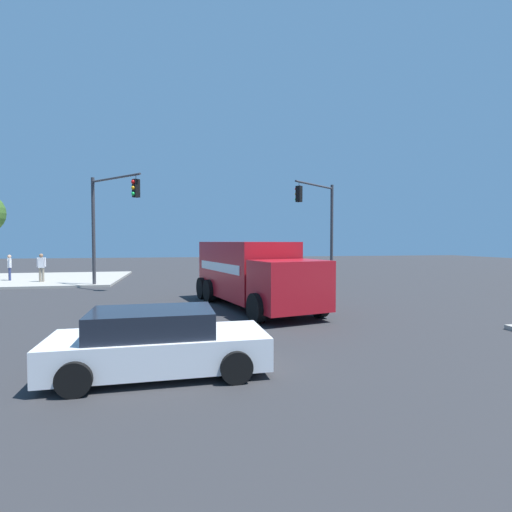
% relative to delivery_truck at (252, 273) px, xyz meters
% --- Properties ---
extents(ground_plane, '(100.00, 100.00, 0.00)m').
position_rel_delivery_truck_xyz_m(ground_plane, '(-1.36, -0.07, -1.41)').
color(ground_plane, '#2B2B2D').
extents(sidewalk_corner_near, '(10.39, 10.39, 0.14)m').
position_rel_delivery_truck_xyz_m(sidewalk_corner_near, '(-13.44, -12.15, -1.34)').
color(sidewalk_corner_near, '#9E998E').
rests_on(sidewalk_corner_near, ground).
extents(delivery_truck, '(7.92, 4.34, 2.67)m').
position_rel_delivery_truck_xyz_m(delivery_truck, '(0.00, 0.00, 0.00)').
color(delivery_truck, '#AD141E').
rests_on(delivery_truck, ground).
extents(traffic_light_primary, '(2.81, 3.50, 6.49)m').
position_rel_delivery_truck_xyz_m(traffic_light_primary, '(-8.14, 6.11, 2.84)').
color(traffic_light_primary, '#38383D').
rests_on(traffic_light_primary, ground).
extents(traffic_light_secondary, '(3.48, 3.16, 6.32)m').
position_rel_delivery_truck_xyz_m(traffic_light_secondary, '(-7.70, -7.00, 2.90)').
color(traffic_light_secondary, '#38383D').
rests_on(traffic_light_secondary, sidewalk_corner_near).
extents(pickup_maroon, '(2.69, 5.38, 1.38)m').
position_rel_delivery_truck_xyz_m(pickup_maroon, '(-13.50, 2.69, -0.68)').
color(pickup_maroon, maroon).
rests_on(pickup_maroon, ground).
extents(sedan_white, '(2.14, 4.35, 1.31)m').
position_rel_delivery_truck_xyz_m(sedan_white, '(7.54, -3.36, -0.78)').
color(sedan_white, white).
rests_on(sedan_white, ground).
extents(pedestrian_near_corner, '(0.24, 0.53, 1.78)m').
position_rel_delivery_truck_xyz_m(pedestrian_near_corner, '(-10.94, -11.52, -0.25)').
color(pedestrian_near_corner, gray).
rests_on(pedestrian_near_corner, sidewalk_corner_near).
extents(pedestrian_crossing, '(0.49, 0.34, 1.68)m').
position_rel_delivery_truck_xyz_m(pedestrian_crossing, '(-12.27, -13.87, -0.31)').
color(pedestrian_crossing, navy).
rests_on(pedestrian_crossing, sidewalk_corner_near).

